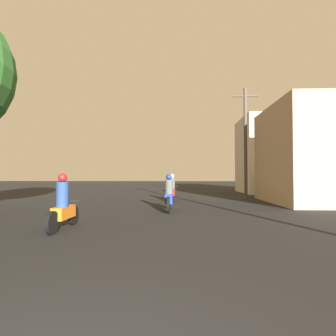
% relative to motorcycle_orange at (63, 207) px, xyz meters
% --- Properties ---
extents(motorcycle_orange, '(0.60, 1.88, 1.52)m').
position_rel_motorcycle_orange_xyz_m(motorcycle_orange, '(0.00, 0.00, 0.00)').
color(motorcycle_orange, black).
rests_on(motorcycle_orange, ground_plane).
extents(motorcycle_blue, '(0.60, 1.90, 1.51)m').
position_rel_motorcycle_orange_xyz_m(motorcycle_blue, '(2.73, 3.73, 0.00)').
color(motorcycle_blue, black).
rests_on(motorcycle_blue, ground_plane).
extents(motorcycle_red, '(0.60, 2.03, 1.53)m').
position_rel_motorcycle_orange_xyz_m(motorcycle_red, '(2.76, 7.66, 0.01)').
color(motorcycle_red, black).
rests_on(motorcycle_red, ground_plane).
extents(building_right_near, '(4.12, 5.62, 5.12)m').
position_rel_motorcycle_orange_xyz_m(building_right_near, '(10.00, 7.01, 1.96)').
color(building_right_near, tan).
rests_on(building_right_near, ground_plane).
extents(building_right_far, '(5.18, 5.03, 6.18)m').
position_rel_motorcycle_orange_xyz_m(building_right_far, '(10.94, 15.03, 2.49)').
color(building_right_far, beige).
rests_on(building_right_far, ground_plane).
extents(utility_pole_far, '(1.60, 0.20, 6.94)m').
position_rel_motorcycle_orange_xyz_m(utility_pole_far, '(7.33, 9.59, 3.03)').
color(utility_pole_far, '#4C4238').
rests_on(utility_pole_far, ground_plane).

